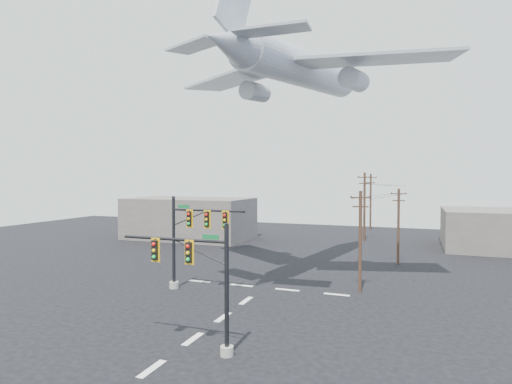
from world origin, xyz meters
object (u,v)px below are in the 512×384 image
at_px(utility_pole_a, 360,239).
at_px(utility_pole_c, 364,205).
at_px(signal_mast_far, 190,238).
at_px(utility_pole_d, 371,200).
at_px(signal_mast_near, 203,283).
at_px(airliner, 303,70).
at_px(utility_pole_b, 398,225).

relative_size(utility_pole_a, utility_pole_c, 0.82).
distance_m(signal_mast_far, utility_pole_d, 47.53).
height_order(signal_mast_near, utility_pole_d, utility_pole_d).
height_order(signal_mast_far, airliner, airliner).
distance_m(signal_mast_far, utility_pole_a, 13.57).
distance_m(signal_mast_far, airliner, 18.06).
distance_m(utility_pole_a, utility_pole_c, 28.14).
relative_size(signal_mast_far, utility_pole_d, 0.78).
relative_size(utility_pole_a, airliner, 0.28).
height_order(signal_mast_near, signal_mast_far, signal_mast_far).
height_order(utility_pole_c, utility_pole_d, utility_pole_c).
bearing_deg(utility_pole_c, utility_pole_d, 89.85).
relative_size(utility_pole_b, airliner, 0.28).
xyz_separation_m(signal_mast_far, utility_pole_d, (9.54, 46.56, 0.84)).
bearing_deg(utility_pole_a, airliner, 133.32).
height_order(signal_mast_near, airliner, airliner).
height_order(signal_mast_far, utility_pole_d, utility_pole_d).
xyz_separation_m(utility_pole_a, utility_pole_d, (-3.34, 42.27, 0.89)).
bearing_deg(utility_pole_d, airliner, -96.23).
distance_m(signal_mast_far, utility_pole_b, 22.57).
relative_size(signal_mast_near, airliner, 0.24).
distance_m(utility_pole_c, airliner, 28.13).
bearing_deg(utility_pole_d, utility_pole_a, -88.34).
relative_size(signal_mast_near, utility_pole_b, 0.86).
relative_size(utility_pole_a, utility_pole_b, 1.01).
xyz_separation_m(signal_mast_near, utility_pole_d, (2.87, 57.11, 1.45)).
bearing_deg(signal_mast_near, utility_pole_a, 67.30).
bearing_deg(utility_pole_a, utility_pole_d, 80.24).
bearing_deg(airliner, utility_pole_a, -111.58).
relative_size(utility_pole_c, airliner, 0.34).
bearing_deg(signal_mast_far, utility_pole_d, 78.42).
bearing_deg(airliner, signal_mast_far, 148.08).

